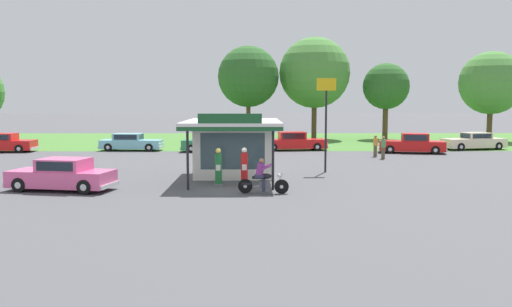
% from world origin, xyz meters
% --- Properties ---
extents(ground_plane, '(300.00, 300.00, 0.00)m').
position_xyz_m(ground_plane, '(0.00, 0.00, 0.00)').
color(ground_plane, '#4C4C51').
extents(grass_verge_strip, '(120.00, 24.00, 0.01)m').
position_xyz_m(grass_verge_strip, '(0.00, 30.00, 0.00)').
color(grass_verge_strip, '#477A33').
rests_on(grass_verge_strip, ground).
extents(service_station_kiosk, '(4.83, 7.07, 3.53)m').
position_xyz_m(service_station_kiosk, '(-0.11, 3.68, 1.77)').
color(service_station_kiosk, silver).
rests_on(service_station_kiosk, ground).
extents(gas_pump_nearside, '(0.44, 0.44, 1.83)m').
position_xyz_m(gas_pump_nearside, '(-0.74, 0.57, 0.83)').
color(gas_pump_nearside, slate).
rests_on(gas_pump_nearside, ground).
extents(gas_pump_offside, '(0.44, 0.44, 1.86)m').
position_xyz_m(gas_pump_offside, '(0.51, 0.57, 0.85)').
color(gas_pump_offside, slate).
rests_on(gas_pump_offside, ground).
extents(motorcycle_with_rider, '(2.26, 0.70, 1.58)m').
position_xyz_m(motorcycle_with_rider, '(1.35, -1.57, 0.65)').
color(motorcycle_with_rider, black).
rests_on(motorcycle_with_rider, ground).
extents(featured_classic_sedan, '(5.10, 2.68, 1.48)m').
position_xyz_m(featured_classic_sedan, '(-7.86, -0.66, 0.68)').
color(featured_classic_sedan, '#E55993').
rests_on(featured_classic_sedan, ground).
extents(parked_car_second_row_spare, '(5.37, 2.07, 1.47)m').
position_xyz_m(parked_car_second_row_spare, '(-2.27, 17.77, 0.67)').
color(parked_car_second_row_spare, '#2D844C').
rests_on(parked_car_second_row_spare, ground).
extents(parked_car_back_row_centre_right, '(5.60, 2.15, 1.51)m').
position_xyz_m(parked_car_back_row_centre_right, '(-19.37, 17.63, 0.68)').
color(parked_car_back_row_centre_right, red).
rests_on(parked_car_back_row_centre_right, ground).
extents(parked_car_back_row_left, '(5.41, 2.91, 1.55)m').
position_xyz_m(parked_car_back_row_left, '(13.54, 16.61, 0.70)').
color(parked_car_back_row_left, red).
rests_on(parked_car_back_row_left, ground).
extents(parked_car_back_row_right, '(5.25, 2.11, 1.42)m').
position_xyz_m(parked_car_back_row_right, '(-9.17, 18.77, 0.66)').
color(parked_car_back_row_right, '#7AC6D1').
rests_on(parked_car_back_row_right, ground).
extents(parked_car_back_row_centre_left, '(5.66, 2.90, 1.44)m').
position_xyz_m(parked_car_back_row_centre_left, '(19.65, 19.52, 0.66)').
color(parked_car_back_row_centre_left, beige).
rests_on(parked_car_back_row_centre_left, ground).
extents(parked_car_back_row_far_left, '(5.70, 2.34, 1.53)m').
position_xyz_m(parked_car_back_row_far_left, '(4.31, 18.98, 0.69)').
color(parked_car_back_row_far_left, red).
rests_on(parked_car_back_row_far_left, ground).
extents(bystander_admiring_sedan, '(0.34, 0.34, 1.60)m').
position_xyz_m(bystander_admiring_sedan, '(9.97, 13.87, 0.84)').
color(bystander_admiring_sedan, brown).
rests_on(bystander_admiring_sedan, ground).
extents(bystander_standing_back_lot, '(0.34, 0.34, 1.61)m').
position_xyz_m(bystander_standing_back_lot, '(10.17, 12.33, 0.84)').
color(bystander_standing_back_lot, brown).
rests_on(bystander_standing_back_lot, ground).
extents(tree_oak_distant_spare, '(4.90, 4.90, 8.10)m').
position_xyz_m(tree_oak_distant_spare, '(14.99, 31.45, 5.49)').
color(tree_oak_distant_spare, brown).
rests_on(tree_oak_distant_spare, ground).
extents(tree_oak_left, '(6.40, 6.40, 9.83)m').
position_xyz_m(tree_oak_left, '(0.48, 30.91, 6.62)').
color(tree_oak_left, brown).
rests_on(tree_oak_left, ground).
extents(tree_oak_far_left, '(7.54, 7.54, 10.86)m').
position_xyz_m(tree_oak_far_left, '(7.51, 32.05, 6.97)').
color(tree_oak_far_left, brown).
rests_on(tree_oak_far_left, ground).
extents(tree_oak_centre, '(6.34, 6.34, 9.08)m').
position_xyz_m(tree_oak_centre, '(24.97, 28.72, 5.82)').
color(tree_oak_centre, brown).
rests_on(tree_oak_centre, ground).
extents(roadside_pole_sign, '(1.10, 0.12, 5.38)m').
position_xyz_m(roadside_pole_sign, '(5.11, 5.43, 3.63)').
color(roadside_pole_sign, black).
rests_on(roadside_pole_sign, ground).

